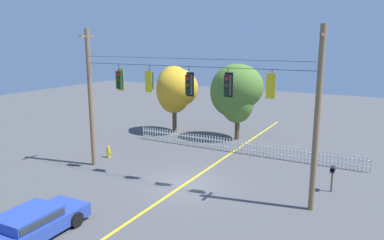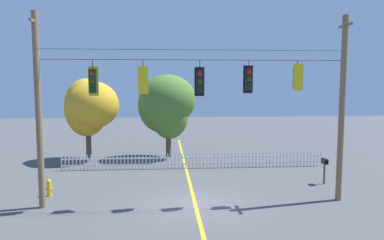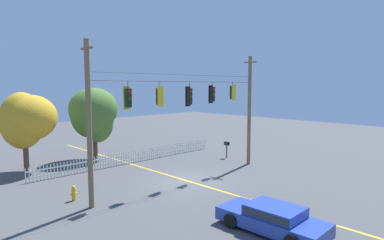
% 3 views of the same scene
% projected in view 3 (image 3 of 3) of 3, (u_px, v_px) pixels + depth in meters
% --- Properties ---
extents(ground, '(80.00, 80.00, 0.00)m').
position_uv_depth(ground, '(187.00, 181.00, 21.05)').
color(ground, '#4C4C4F').
extents(lane_centerline_stripe, '(0.16, 36.00, 0.01)m').
position_uv_depth(lane_centerline_stripe, '(187.00, 181.00, 21.05)').
color(lane_centerline_stripe, gold).
rests_on(lane_centerline_stripe, ground).
extents(signal_support_span, '(13.48, 1.10, 8.31)m').
position_uv_depth(signal_support_span, '(187.00, 115.00, 20.61)').
color(signal_support_span, brown).
rests_on(signal_support_span, ground).
extents(traffic_signal_southbound_primary, '(0.43, 0.38, 1.53)m').
position_uv_depth(traffic_signal_southbound_primary, '(128.00, 98.00, 17.48)').
color(traffic_signal_southbound_primary, black).
extents(traffic_signal_westbound_side, '(0.43, 0.38, 1.45)m').
position_uv_depth(traffic_signal_westbound_side, '(159.00, 96.00, 18.93)').
color(traffic_signal_westbound_side, black).
extents(traffic_signal_eastbound_side, '(0.43, 0.38, 1.55)m').
position_uv_depth(traffic_signal_eastbound_side, '(189.00, 96.00, 20.63)').
color(traffic_signal_eastbound_side, black).
extents(traffic_signal_northbound_primary, '(0.43, 0.38, 1.43)m').
position_uv_depth(traffic_signal_northbound_primary, '(212.00, 94.00, 22.11)').
color(traffic_signal_northbound_primary, black).
extents(traffic_signal_northbound_secondary, '(0.43, 0.38, 1.31)m').
position_uv_depth(traffic_signal_northbound_secondary, '(232.00, 92.00, 23.59)').
color(traffic_signal_northbound_secondary, black).
extents(white_picket_fence, '(16.37, 0.06, 0.97)m').
position_uv_depth(white_picket_fence, '(135.00, 156.00, 26.11)').
color(white_picket_fence, silver).
rests_on(white_picket_fence, ground).
extents(autumn_maple_near_fence, '(3.73, 3.45, 5.64)m').
position_uv_depth(autumn_maple_near_fence, '(27.00, 119.00, 23.05)').
color(autumn_maple_near_fence, brown).
rests_on(autumn_maple_near_fence, ground).
extents(autumn_maple_mid, '(4.06, 3.54, 5.93)m').
position_uv_depth(autumn_maple_mid, '(93.00, 113.00, 26.82)').
color(autumn_maple_mid, brown).
rests_on(autumn_maple_mid, ground).
extents(parked_car, '(2.12, 4.62, 1.15)m').
position_uv_depth(parked_car, '(273.00, 218.00, 13.65)').
color(parked_car, '#28429E').
rests_on(parked_car, ground).
extents(fire_hydrant, '(0.38, 0.22, 0.81)m').
position_uv_depth(fire_hydrant, '(74.00, 193.00, 17.40)').
color(fire_hydrant, gold).
rests_on(fire_hydrant, ground).
extents(roadside_mailbox, '(0.25, 0.44, 1.39)m').
position_uv_depth(roadside_mailbox, '(227.00, 145.00, 27.74)').
color(roadside_mailbox, brown).
rests_on(roadside_mailbox, ground).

